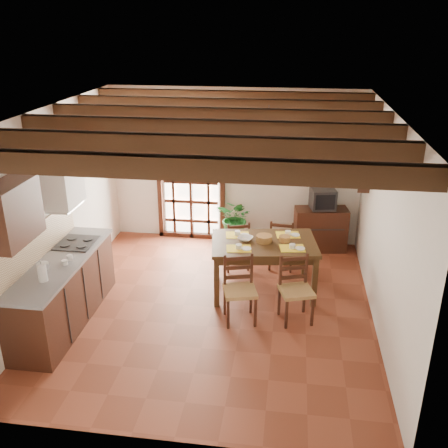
% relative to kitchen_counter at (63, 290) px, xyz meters
% --- Properties ---
extents(ground_plane, '(5.00, 5.00, 0.00)m').
position_rel_kitchen_counter_xyz_m(ground_plane, '(1.96, 0.60, -0.47)').
color(ground_plane, brown).
extents(room_shell, '(4.52, 5.02, 2.81)m').
position_rel_kitchen_counter_xyz_m(room_shell, '(1.96, 0.60, 1.34)').
color(room_shell, silver).
rests_on(room_shell, ground_plane).
extents(ceiling_beams, '(4.50, 4.34, 0.20)m').
position_rel_kitchen_counter_xyz_m(ceiling_beams, '(1.96, 0.60, 2.22)').
color(ceiling_beams, black).
rests_on(ceiling_beams, room_shell).
extents(french_door, '(1.26, 0.11, 2.32)m').
position_rel_kitchen_counter_xyz_m(french_door, '(1.16, 3.05, 0.70)').
color(french_door, white).
rests_on(french_door, ground_plane).
extents(kitchen_counter, '(0.64, 2.25, 1.38)m').
position_rel_kitchen_counter_xyz_m(kitchen_counter, '(0.00, 0.00, 0.00)').
color(kitchen_counter, '#341A10').
rests_on(kitchen_counter, ground_plane).
extents(upper_cabinet, '(0.35, 0.80, 0.70)m').
position_rel_kitchen_counter_xyz_m(upper_cabinet, '(-0.12, -0.70, 1.38)').
color(upper_cabinet, '#341A10').
rests_on(upper_cabinet, room_shell).
extents(range_hood, '(0.38, 0.60, 0.54)m').
position_rel_kitchen_counter_xyz_m(range_hood, '(-0.09, 0.55, 1.26)').
color(range_hood, white).
rests_on(range_hood, room_shell).
extents(counter_items, '(0.50, 1.43, 0.25)m').
position_rel_kitchen_counter_xyz_m(counter_items, '(0.00, 0.09, 0.49)').
color(counter_items, black).
rests_on(counter_items, kitchen_counter).
extents(dining_table, '(1.66, 1.20, 0.83)m').
position_rel_kitchen_counter_xyz_m(dining_table, '(2.63, 1.17, 0.25)').
color(dining_table, '#3C2713').
rests_on(dining_table, ground_plane).
extents(chair_near_left, '(0.52, 0.51, 0.93)m').
position_rel_kitchen_counter_xyz_m(chair_near_left, '(2.36, 0.34, -0.18)').
color(chair_near_left, '#A77F47').
rests_on(chair_near_left, ground_plane).
extents(chair_near_right, '(0.53, 0.52, 0.92)m').
position_rel_kitchen_counter_xyz_m(chair_near_right, '(3.12, 0.45, -0.18)').
color(chair_near_right, '#A77F47').
rests_on(chair_near_right, ground_plane).
extents(chair_far_left, '(0.50, 0.49, 0.86)m').
position_rel_kitchen_counter_xyz_m(chair_far_left, '(2.13, 1.89, -0.20)').
color(chair_far_left, '#A77F47').
rests_on(chair_far_left, ground_plane).
extents(chair_far_right, '(0.44, 0.42, 0.88)m').
position_rel_kitchen_counter_xyz_m(chair_far_right, '(2.88, 2.00, -0.20)').
color(chair_far_right, '#A77F47').
rests_on(chair_far_right, ground_plane).
extents(table_setting, '(1.12, 0.74, 0.10)m').
position_rel_kitchen_counter_xyz_m(table_setting, '(2.63, 1.17, 0.47)').
color(table_setting, yellow).
rests_on(table_setting, dining_table).
extents(table_bowl, '(0.27, 0.27, 0.05)m').
position_rel_kitchen_counter_xyz_m(table_bowl, '(2.35, 1.18, 0.38)').
color(table_bowl, white).
rests_on(table_bowl, dining_table).
extents(sideboard, '(0.96, 0.54, 0.78)m').
position_rel_kitchen_counter_xyz_m(sideboard, '(3.54, 2.83, -0.08)').
color(sideboard, '#341A10').
rests_on(sideboard, ground_plane).
extents(crt_tv, '(0.48, 0.45, 0.35)m').
position_rel_kitchen_counter_xyz_m(crt_tv, '(3.54, 2.82, 0.49)').
color(crt_tv, black).
rests_on(crt_tv, sideboard).
extents(fuse_box, '(0.25, 0.03, 0.32)m').
position_rel_kitchen_counter_xyz_m(fuse_box, '(3.46, 3.08, 1.28)').
color(fuse_box, white).
rests_on(fuse_box, room_shell).
extents(plant_pot, '(0.32, 0.32, 0.20)m').
position_rel_kitchen_counter_xyz_m(plant_pot, '(2.03, 2.75, -0.36)').
color(plant_pot, maroon).
rests_on(plant_pot, ground_plane).
extents(potted_plant, '(2.15, 2.03, 1.90)m').
position_rel_kitchen_counter_xyz_m(potted_plant, '(2.03, 2.75, 0.10)').
color(potted_plant, '#144C19').
rests_on(potted_plant, ground_plane).
extents(wall_shelf, '(0.20, 0.42, 0.20)m').
position_rel_kitchen_counter_xyz_m(wall_shelf, '(4.10, 2.20, 1.04)').
color(wall_shelf, '#341A10').
rests_on(wall_shelf, room_shell).
extents(shelf_vase, '(0.15, 0.15, 0.15)m').
position_rel_kitchen_counter_xyz_m(shelf_vase, '(4.10, 2.20, 1.18)').
color(shelf_vase, '#B2BFB2').
rests_on(shelf_vase, wall_shelf).
extents(shelf_flowers, '(0.14, 0.14, 0.36)m').
position_rel_kitchen_counter_xyz_m(shelf_flowers, '(4.10, 2.20, 1.38)').
color(shelf_flowers, yellow).
rests_on(shelf_flowers, shelf_vase).
extents(framed_picture, '(0.03, 0.32, 0.32)m').
position_rel_kitchen_counter_xyz_m(framed_picture, '(4.18, 2.20, 1.58)').
color(framed_picture, brown).
rests_on(framed_picture, room_shell).
extents(pendant_lamp, '(0.36, 0.36, 0.84)m').
position_rel_kitchen_counter_xyz_m(pendant_lamp, '(2.63, 1.27, 1.60)').
color(pendant_lamp, black).
rests_on(pendant_lamp, room_shell).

